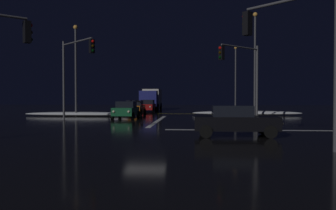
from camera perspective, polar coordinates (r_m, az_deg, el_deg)
name	(u,v)px	position (r m, az deg, el deg)	size (l,w,h in m)	color
ground	(145,130)	(21.84, -3.70, -4.07)	(120.00, 120.00, 0.10)	black
stop_line_north	(158,121)	(29.52, -1.63, -2.53)	(0.35, 13.26, 0.01)	white
centre_line_ns	(168,114)	(41.06, 0.01, -1.41)	(22.00, 0.15, 0.01)	yellow
crosswalk_bar_east	(276,130)	(22.17, 16.93, -3.91)	(13.26, 0.40, 0.01)	white
snow_bank_left_curb	(80,114)	(37.19, -13.92, -1.42)	(11.58, 1.50, 0.43)	white
snow_bank_right_curb	(247,113)	(38.35, 12.56, -1.29)	(11.48, 1.50, 0.49)	white
sedan_green	(126,110)	(32.60, -6.76, -0.76)	(2.02, 4.33, 1.57)	#14512D
sedan_orange	(135,107)	(39.26, -5.38, -0.38)	(2.02, 4.33, 1.57)	#C66014
sedan_red	(147,106)	(45.67, -3.34, -0.12)	(2.02, 4.33, 1.57)	maroon
box_truck	(151,98)	(52.85, -2.69, 1.08)	(2.68, 8.28, 3.08)	navy
sedan_black_crossing	(235,121)	(18.38, 10.74, -2.47)	(4.33, 2.02, 1.57)	black
traffic_signal_nw	(74,64)	(29.99, -14.80, 6.41)	(3.82, 3.82, 6.72)	#4C4C51
traffic_signal_ne	(243,68)	(28.69, 11.90, 5.89)	(3.47, 3.47, 6.18)	#4C4C51
traffic_signal_se	(294,40)	(15.26, 19.55, 9.78)	(3.12, 3.12, 6.22)	#4C4C51
streetlamp_left_near	(76,64)	(37.00, -14.61, 6.40)	(0.44, 0.44, 9.16)	#424247
streetlamp_right_far	(236,74)	(51.34, 10.80, 4.99)	(0.44, 0.44, 9.11)	#424247
streetlamp_right_near	(255,58)	(35.59, 13.80, 7.41)	(0.44, 0.44, 10.13)	#424247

